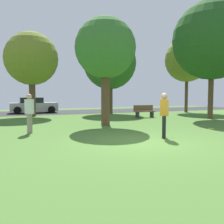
{
  "coord_description": "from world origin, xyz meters",
  "views": [
    {
      "loc": [
        -4.28,
        -7.31,
        1.63
      ],
      "look_at": [
        0.0,
        2.72,
        0.87
      ],
      "focal_mm": 39.03,
      "sensor_mm": 36.0,
      "label": 1
    }
  ],
  "objects_px": {
    "maple_tree_far": "(110,63)",
    "oak_tree_right": "(187,60)",
    "frisbee_disc": "(211,129)",
    "parked_car_silver": "(33,106)",
    "park_bench": "(144,111)",
    "person_thrower": "(29,112)",
    "person_catcher": "(164,113)",
    "oak_tree_left": "(212,40)",
    "oak_tree_center": "(105,49)",
    "birch_tree_lone": "(31,59)"
  },
  "relations": [
    {
      "from": "frisbee_disc",
      "to": "person_catcher",
      "type": "bearing_deg",
      "value": -161.66
    },
    {
      "from": "maple_tree_far",
      "to": "person_thrower",
      "type": "relative_size",
      "value": 4.0
    },
    {
      "from": "oak_tree_center",
      "to": "maple_tree_far",
      "type": "relative_size",
      "value": 0.86
    },
    {
      "from": "oak_tree_center",
      "to": "person_catcher",
      "type": "height_order",
      "value": "oak_tree_center"
    },
    {
      "from": "birch_tree_lone",
      "to": "person_thrower",
      "type": "xyz_separation_m",
      "value": [
        -0.89,
        -8.64,
        -3.42
      ]
    },
    {
      "from": "oak_tree_left",
      "to": "frisbee_disc",
      "type": "distance_m",
      "value": 7.65
    },
    {
      "from": "oak_tree_center",
      "to": "frisbee_disc",
      "type": "bearing_deg",
      "value": -38.83
    },
    {
      "from": "maple_tree_far",
      "to": "frisbee_disc",
      "type": "relative_size",
      "value": 24.89
    },
    {
      "from": "frisbee_disc",
      "to": "parked_car_silver",
      "type": "distance_m",
      "value": 16.01
    },
    {
      "from": "oak_tree_left",
      "to": "person_thrower",
      "type": "relative_size",
      "value": 4.78
    },
    {
      "from": "birch_tree_lone",
      "to": "oak_tree_center",
      "type": "xyz_separation_m",
      "value": [
        3.13,
        -7.29,
        -0.26
      ]
    },
    {
      "from": "person_thrower",
      "to": "person_catcher",
      "type": "height_order",
      "value": "person_catcher"
    },
    {
      "from": "person_catcher",
      "to": "person_thrower",
      "type": "bearing_deg",
      "value": -0.0
    },
    {
      "from": "person_catcher",
      "to": "frisbee_disc",
      "type": "distance_m",
      "value": 3.9
    },
    {
      "from": "oak_tree_left",
      "to": "birch_tree_lone",
      "type": "distance_m",
      "value": 13.06
    },
    {
      "from": "oak_tree_left",
      "to": "person_catcher",
      "type": "distance_m",
      "value": 10.03
    },
    {
      "from": "oak_tree_left",
      "to": "park_bench",
      "type": "relative_size",
      "value": 5.01
    },
    {
      "from": "birch_tree_lone",
      "to": "oak_tree_left",
      "type": "bearing_deg",
      "value": -31.13
    },
    {
      "from": "oak_tree_left",
      "to": "person_thrower",
      "type": "height_order",
      "value": "oak_tree_left"
    },
    {
      "from": "person_thrower",
      "to": "park_bench",
      "type": "distance_m",
      "value": 9.37
    },
    {
      "from": "birch_tree_lone",
      "to": "frisbee_disc",
      "type": "relative_size",
      "value": 23.62
    },
    {
      "from": "birch_tree_lone",
      "to": "maple_tree_far",
      "type": "height_order",
      "value": "maple_tree_far"
    },
    {
      "from": "birch_tree_lone",
      "to": "oak_tree_center",
      "type": "relative_size",
      "value": 1.11
    },
    {
      "from": "oak_tree_right",
      "to": "park_bench",
      "type": "distance_m",
      "value": 8.46
    },
    {
      "from": "parked_car_silver",
      "to": "park_bench",
      "type": "height_order",
      "value": "parked_car_silver"
    },
    {
      "from": "person_thrower",
      "to": "park_bench",
      "type": "height_order",
      "value": "person_thrower"
    },
    {
      "from": "oak_tree_center",
      "to": "person_thrower",
      "type": "xyz_separation_m",
      "value": [
        -4.01,
        -1.35,
        -3.16
      ]
    },
    {
      "from": "person_thrower",
      "to": "oak_tree_left",
      "type": "bearing_deg",
      "value": 43.85
    },
    {
      "from": "oak_tree_right",
      "to": "person_thrower",
      "type": "height_order",
      "value": "oak_tree_right"
    },
    {
      "from": "birch_tree_lone",
      "to": "park_bench",
      "type": "distance_m",
      "value": 9.34
    },
    {
      "from": "oak_tree_left",
      "to": "oak_tree_center",
      "type": "bearing_deg",
      "value": -176.0
    },
    {
      "from": "person_catcher",
      "to": "oak_tree_left",
      "type": "bearing_deg",
      "value": -110.67
    },
    {
      "from": "parked_car_silver",
      "to": "park_bench",
      "type": "xyz_separation_m",
      "value": [
        6.96,
        -8.01,
        -0.19
      ]
    },
    {
      "from": "oak_tree_right",
      "to": "park_bench",
      "type": "relative_size",
      "value": 4.38
    },
    {
      "from": "oak_tree_center",
      "to": "park_bench",
      "type": "relative_size",
      "value": 3.61
    },
    {
      "from": "parked_car_silver",
      "to": "birch_tree_lone",
      "type": "bearing_deg",
      "value": -96.07
    },
    {
      "from": "person_catcher",
      "to": "birch_tree_lone",
      "type": "bearing_deg",
      "value": -37.78
    },
    {
      "from": "frisbee_disc",
      "to": "parked_car_silver",
      "type": "relative_size",
      "value": 0.07
    },
    {
      "from": "oak_tree_center",
      "to": "person_catcher",
      "type": "xyz_separation_m",
      "value": [
        0.59,
        -4.55,
        -3.14
      ]
    },
    {
      "from": "maple_tree_far",
      "to": "parked_car_silver",
      "type": "height_order",
      "value": "maple_tree_far"
    },
    {
      "from": "maple_tree_far",
      "to": "oak_tree_left",
      "type": "bearing_deg",
      "value": -56.57
    },
    {
      "from": "park_bench",
      "to": "maple_tree_far",
      "type": "bearing_deg",
      "value": -79.45
    },
    {
      "from": "parked_car_silver",
      "to": "park_bench",
      "type": "bearing_deg",
      "value": -48.99
    },
    {
      "from": "oak_tree_right",
      "to": "parked_car_silver",
      "type": "xyz_separation_m",
      "value": [
        -13.42,
        4.84,
        -4.27
      ]
    },
    {
      "from": "oak_tree_left",
      "to": "maple_tree_far",
      "type": "height_order",
      "value": "oak_tree_left"
    },
    {
      "from": "maple_tree_far",
      "to": "oak_tree_right",
      "type": "relative_size",
      "value": 0.96
    },
    {
      "from": "oak_tree_center",
      "to": "maple_tree_far",
      "type": "distance_m",
      "value": 8.29
    },
    {
      "from": "maple_tree_far",
      "to": "person_catcher",
      "type": "relative_size",
      "value": 3.93
    },
    {
      "from": "person_catcher",
      "to": "park_bench",
      "type": "bearing_deg",
      "value": -80.81
    },
    {
      "from": "maple_tree_far",
      "to": "park_bench",
      "type": "relative_size",
      "value": 4.2
    }
  ]
}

